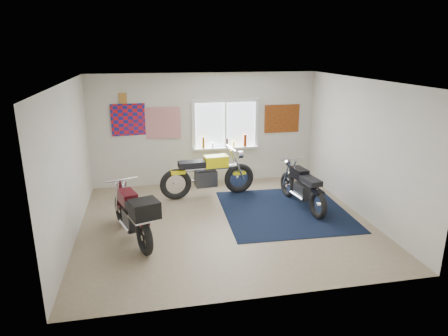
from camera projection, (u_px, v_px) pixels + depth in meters
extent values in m
plane|color=#9E896B|center=(225.00, 222.00, 7.77)|extent=(5.50, 5.50, 0.00)
plane|color=white|center=(226.00, 81.00, 6.99)|extent=(5.50, 5.50, 0.00)
plane|color=silver|center=(205.00, 129.00, 9.73)|extent=(5.50, 0.00, 5.50)
plane|color=silver|center=(265.00, 206.00, 5.04)|extent=(5.50, 0.00, 5.50)
plane|color=silver|center=(69.00, 163.00, 6.87)|extent=(0.00, 5.00, 5.00)
plane|color=silver|center=(361.00, 148.00, 7.89)|extent=(0.00, 5.00, 5.00)
cube|color=black|center=(284.00, 211.00, 8.31)|extent=(2.59, 2.68, 0.01)
cube|color=white|center=(225.00, 125.00, 9.78)|extent=(1.50, 0.02, 1.10)
cube|color=white|center=(225.00, 100.00, 9.59)|extent=(1.66, 0.06, 0.08)
cube|color=white|center=(225.00, 148.00, 9.94)|extent=(1.66, 0.06, 0.08)
cube|color=white|center=(193.00, 126.00, 9.62)|extent=(0.08, 0.06, 1.10)
cube|color=white|center=(257.00, 124.00, 9.91)|extent=(0.08, 0.06, 1.10)
cube|color=white|center=(225.00, 125.00, 9.76)|extent=(0.04, 0.06, 1.10)
cube|color=white|center=(226.00, 148.00, 9.87)|extent=(1.60, 0.16, 0.04)
cylinder|color=brown|center=(203.00, 143.00, 9.71)|extent=(0.07, 0.07, 0.28)
cylinder|color=white|center=(213.00, 145.00, 9.78)|extent=(0.06, 0.06, 0.12)
cylinder|color=black|center=(227.00, 143.00, 9.83)|extent=(0.06, 0.06, 0.22)
cylinder|color=gold|center=(234.00, 144.00, 9.88)|extent=(0.05, 0.05, 0.14)
cylinder|color=maroon|center=(245.00, 140.00, 9.91)|extent=(0.09, 0.09, 0.30)
plane|color=red|center=(133.00, 120.00, 9.31)|extent=(1.00, 0.07, 1.00)
plane|color=red|center=(161.00, 123.00, 9.44)|extent=(0.90, 0.09, 0.90)
cube|color=#AC7431|center=(123.00, 98.00, 9.12)|extent=(0.18, 0.02, 0.24)
cube|color=#A54C14|center=(282.00, 119.00, 10.02)|extent=(0.90, 0.03, 0.70)
torus|color=black|center=(239.00, 178.00, 9.27)|extent=(0.72, 0.21, 0.71)
torus|color=black|center=(176.00, 184.00, 8.85)|extent=(0.72, 0.21, 0.71)
cylinder|color=silver|center=(239.00, 178.00, 9.27)|extent=(0.13, 0.12, 0.12)
cylinder|color=silver|center=(176.00, 184.00, 8.85)|extent=(0.13, 0.12, 0.12)
cylinder|color=silver|center=(208.00, 168.00, 8.97)|extent=(1.34, 0.23, 0.10)
cube|color=#2F3032|center=(206.00, 178.00, 9.03)|extent=(0.51, 0.34, 0.36)
cylinder|color=silver|center=(204.00, 180.00, 9.21)|extent=(0.59, 0.13, 0.07)
cube|color=#FEEB0D|center=(216.00, 161.00, 8.98)|extent=(0.56, 0.33, 0.25)
cube|color=black|center=(192.00, 164.00, 8.83)|extent=(0.61, 0.36, 0.13)
cube|color=#FEEB0D|center=(178.00, 172.00, 8.78)|extent=(0.33, 0.20, 0.08)
cube|color=#FEEB0D|center=(239.00, 173.00, 9.23)|extent=(0.31, 0.18, 0.05)
cylinder|color=silver|center=(231.00, 148.00, 9.00)|extent=(0.11, 0.66, 0.04)
cylinder|color=silver|center=(240.00, 155.00, 9.11)|extent=(0.12, 0.18, 0.17)
torus|color=black|center=(288.00, 185.00, 9.04)|extent=(0.19, 0.59, 0.58)
torus|color=black|center=(318.00, 205.00, 7.87)|extent=(0.19, 0.59, 0.58)
cylinder|color=silver|center=(288.00, 185.00, 9.04)|extent=(0.10, 0.11, 0.10)
cylinder|color=silver|center=(318.00, 205.00, 7.87)|extent=(0.10, 0.11, 0.10)
cylinder|color=silver|center=(303.00, 181.00, 8.37)|extent=(0.23, 1.16, 0.08)
cube|color=#2F3032|center=(303.00, 191.00, 8.39)|extent=(0.31, 0.44, 0.31)
cylinder|color=silver|center=(297.00, 196.00, 8.37)|extent=(0.13, 0.51, 0.06)
cube|color=black|center=(299.00, 173.00, 8.48)|extent=(0.30, 0.49, 0.22)
cube|color=black|center=(311.00, 181.00, 8.05)|extent=(0.32, 0.53, 0.11)
cube|color=black|center=(318.00, 191.00, 7.84)|extent=(0.18, 0.29, 0.07)
cube|color=black|center=(288.00, 180.00, 9.01)|extent=(0.16, 0.27, 0.05)
cylinder|color=silver|center=(293.00, 159.00, 8.70)|extent=(0.57, 0.11, 0.03)
cylinder|color=silver|center=(288.00, 163.00, 8.91)|extent=(0.16, 0.11, 0.15)
torus|color=black|center=(122.00, 210.00, 7.58)|extent=(0.31, 0.62, 0.61)
torus|color=black|center=(145.00, 237.00, 6.49)|extent=(0.31, 0.62, 0.61)
cylinder|color=silver|center=(122.00, 210.00, 7.58)|extent=(0.12, 0.13, 0.10)
cylinder|color=silver|center=(145.00, 237.00, 6.49)|extent=(0.12, 0.13, 0.10)
cylinder|color=silver|center=(131.00, 208.00, 6.96)|extent=(0.46, 1.15, 0.08)
cube|color=#2F3032|center=(133.00, 220.00, 6.98)|extent=(0.38, 0.49, 0.32)
cylinder|color=silver|center=(125.00, 226.00, 6.93)|extent=(0.23, 0.51, 0.07)
cube|color=#410A0F|center=(128.00, 198.00, 7.06)|extent=(0.38, 0.52, 0.23)
cube|color=black|center=(137.00, 208.00, 6.65)|extent=(0.41, 0.57, 0.11)
cube|color=#410A0F|center=(143.00, 221.00, 6.45)|extent=(0.23, 0.32, 0.08)
cube|color=#410A0F|center=(121.00, 204.00, 7.55)|extent=(0.21, 0.29, 0.05)
cylinder|color=silver|center=(122.00, 180.00, 7.25)|extent=(0.56, 0.22, 0.03)
cylinder|color=silver|center=(119.00, 184.00, 7.45)|extent=(0.17, 0.14, 0.15)
cube|color=black|center=(145.00, 209.00, 6.26)|extent=(0.53, 0.51, 0.28)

